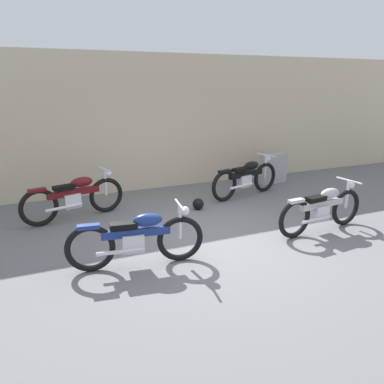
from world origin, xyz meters
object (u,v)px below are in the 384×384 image
Objects in this scene: stone_marker at (273,169)px; helmet at (198,204)px; motorcycle_blue at (138,238)px; motorcycle_maroon at (75,197)px; motorcycle_black at (246,178)px; motorcycle_silver at (322,209)px.

stone_marker reaches higher than helmet.
motorcycle_maroon is at bearing 111.82° from motorcycle_blue.
stone_marker is 1.50m from motorcycle_black.
motorcycle_black is at bearing -150.18° from stone_marker.
motorcycle_black is 3.90m from motorcycle_maroon.
stone_marker is 5.25m from motorcycle_maroon.
stone_marker is at bearing 15.83° from motorcycle_black.
motorcycle_blue is at bearing -145.44° from stone_marker.
stone_marker is 0.39× the size of motorcycle_black.
helmet is 1.55m from motorcycle_black.
helmet is 2.52m from motorcycle_maroon.
stone_marker is 0.39× the size of motorcycle_maroon.
motorcycle_maroon reaches higher than motorcycle_silver.
motorcycle_black is (1.45, 0.45, 0.33)m from helmet.
helmet is 0.12× the size of motorcycle_maroon.
helmet is 2.73m from motorcycle_blue.
stone_marker is at bearing 23.50° from helmet.
motorcycle_silver is 3.41m from motorcycle_blue.
motorcycle_silver is at bearing -110.54° from stone_marker.
helmet is 2.54m from motorcycle_silver.
stone_marker is 3.31× the size of helmet.
motorcycle_black is at bearing 17.25° from helmet.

